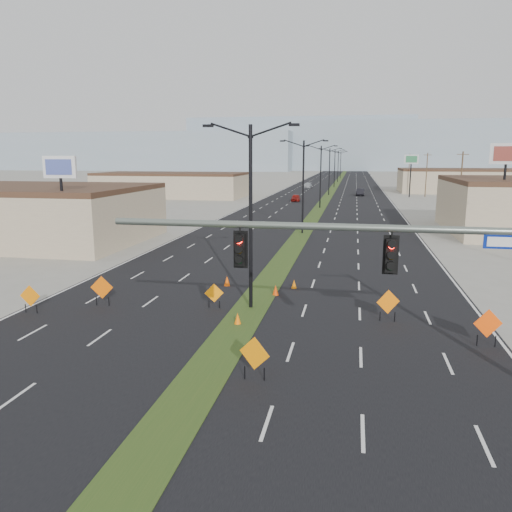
% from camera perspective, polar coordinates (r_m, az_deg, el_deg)
% --- Properties ---
extents(ground, '(600.00, 600.00, 0.00)m').
position_cam_1_polar(ground, '(17.47, -8.97, -17.43)').
color(ground, gray).
rests_on(ground, ground).
extents(road_surface, '(25.00, 400.00, 0.02)m').
position_cam_1_polar(road_surface, '(114.77, 8.41, 7.05)').
color(road_surface, black).
rests_on(road_surface, ground).
extents(median_strip, '(2.00, 400.00, 0.04)m').
position_cam_1_polar(median_strip, '(114.77, 8.41, 7.05)').
color(median_strip, '#294719').
rests_on(median_strip, ground).
extents(building_sw_far, '(30.00, 14.00, 4.50)m').
position_cam_1_polar(building_sw_far, '(106.33, -9.64, 7.90)').
color(building_sw_far, tan).
rests_on(building_sw_far, ground).
extents(building_se_far, '(44.00, 16.00, 5.00)m').
position_cam_1_polar(building_se_far, '(128.65, 25.98, 7.61)').
color(building_se_far, tan).
rests_on(building_se_far, ground).
extents(mesa_west, '(180.00, 50.00, 22.00)m').
position_cam_1_polar(mesa_west, '(319.96, -12.24, 11.58)').
color(mesa_west, '#869AA6').
rests_on(mesa_west, ground).
extents(mesa_center, '(220.00, 50.00, 28.00)m').
position_cam_1_polar(mesa_center, '(316.27, 17.76, 11.85)').
color(mesa_center, '#869AA6').
rests_on(mesa_center, ground).
extents(mesa_backdrop, '(140.00, 50.00, 32.00)m').
position_cam_1_polar(mesa_backdrop, '(336.29, 5.17, 12.61)').
color(mesa_backdrop, '#869AA6').
rests_on(mesa_backdrop, ground).
extents(signal_mast, '(16.30, 0.60, 8.00)m').
position_cam_1_polar(signal_mast, '(17.00, 21.33, -1.59)').
color(signal_mast, slate).
rests_on(signal_mast, ground).
extents(streetlight_0, '(5.15, 0.24, 10.02)m').
position_cam_1_polar(streetlight_0, '(27.05, -0.61, 5.09)').
color(streetlight_0, black).
rests_on(streetlight_0, ground).
extents(streetlight_1, '(5.15, 0.24, 10.02)m').
position_cam_1_polar(streetlight_1, '(54.68, 5.41, 8.21)').
color(streetlight_1, black).
rests_on(streetlight_1, ground).
extents(streetlight_2, '(5.15, 0.24, 10.02)m').
position_cam_1_polar(streetlight_2, '(82.56, 7.40, 9.21)').
color(streetlight_2, black).
rests_on(streetlight_2, ground).
extents(streetlight_3, '(5.15, 0.24, 10.02)m').
position_cam_1_polar(streetlight_3, '(110.50, 8.38, 9.71)').
color(streetlight_3, black).
rests_on(streetlight_3, ground).
extents(streetlight_4, '(5.15, 0.24, 10.02)m').
position_cam_1_polar(streetlight_4, '(138.47, 8.97, 10.00)').
color(streetlight_4, black).
rests_on(streetlight_4, ground).
extents(streetlight_5, '(5.15, 0.24, 10.02)m').
position_cam_1_polar(streetlight_5, '(166.45, 9.37, 10.19)').
color(streetlight_5, black).
rests_on(streetlight_5, ground).
extents(streetlight_6, '(5.15, 0.24, 10.02)m').
position_cam_1_polar(streetlight_6, '(194.43, 9.65, 10.33)').
color(streetlight_6, black).
rests_on(streetlight_6, ground).
extents(utility_pole_1, '(1.60, 0.20, 9.00)m').
position_cam_1_polar(utility_pole_1, '(75.83, 22.35, 7.72)').
color(utility_pole_1, '#4C3823').
rests_on(utility_pole_1, ground).
extents(utility_pole_2, '(1.60, 0.20, 9.00)m').
position_cam_1_polar(utility_pole_2, '(110.35, 18.90, 8.83)').
color(utility_pole_2, '#4C3823').
rests_on(utility_pole_2, ground).
extents(utility_pole_3, '(1.60, 0.20, 9.00)m').
position_cam_1_polar(utility_pole_3, '(145.11, 17.08, 9.40)').
color(utility_pole_3, '#4C3823').
rests_on(utility_pole_3, ground).
extents(car_left, '(1.67, 3.88, 1.31)m').
position_cam_1_polar(car_left, '(94.56, 4.56, 6.64)').
color(car_left, maroon).
rests_on(car_left, ground).
extents(car_mid, '(1.84, 4.74, 1.54)m').
position_cam_1_polar(car_mid, '(110.48, 11.84, 7.17)').
color(car_mid, black).
rests_on(car_mid, ground).
extents(car_far, '(2.20, 4.92, 1.40)m').
position_cam_1_polar(car_far, '(133.92, 5.92, 8.01)').
color(car_far, '#ABAFB4').
rests_on(car_far, ground).
extents(construction_sign_0, '(1.17, 0.08, 1.55)m').
position_cam_1_polar(construction_sign_0, '(29.60, -24.41, -4.28)').
color(construction_sign_0, orange).
rests_on(construction_sign_0, ground).
extents(construction_sign_1, '(1.30, 0.21, 1.74)m').
position_cam_1_polar(construction_sign_1, '(29.55, -17.20, -3.56)').
color(construction_sign_1, '#E55904').
rests_on(construction_sign_1, ground).
extents(construction_sign_2, '(1.03, 0.33, 1.41)m').
position_cam_1_polar(construction_sign_2, '(27.96, -4.81, -4.35)').
color(construction_sign_2, orange).
rests_on(construction_sign_2, ground).
extents(construction_sign_3, '(1.24, 0.48, 1.73)m').
position_cam_1_polar(construction_sign_3, '(19.14, -0.18, -11.23)').
color(construction_sign_3, orange).
rests_on(construction_sign_3, ground).
extents(construction_sign_4, '(1.18, 0.53, 1.68)m').
position_cam_1_polar(construction_sign_4, '(26.50, 14.86, -5.20)').
color(construction_sign_4, orange).
rests_on(construction_sign_4, ground).
extents(construction_sign_5, '(1.29, 0.32, 1.75)m').
position_cam_1_polar(construction_sign_5, '(24.56, 24.97, -7.14)').
color(construction_sign_5, '#F34605').
rests_on(construction_sign_5, ground).
extents(cone_0, '(0.43, 0.43, 0.62)m').
position_cam_1_polar(cone_0, '(25.37, -2.11, -7.18)').
color(cone_0, orange).
rests_on(cone_0, ground).
extents(cone_1, '(0.41, 0.41, 0.58)m').
position_cam_1_polar(cone_1, '(32.17, 4.37, -3.23)').
color(cone_1, '#DC6904').
rests_on(cone_1, ground).
extents(cone_2, '(0.49, 0.49, 0.66)m').
position_cam_1_polar(cone_2, '(30.52, 2.25, -3.93)').
color(cone_2, '#DA3E04').
rests_on(cone_2, ground).
extents(cone_3, '(0.49, 0.49, 0.67)m').
position_cam_1_polar(cone_3, '(32.75, -3.33, -2.87)').
color(cone_3, '#EF5005').
rests_on(cone_3, ground).
extents(pole_sign_west, '(2.76, 0.78, 8.39)m').
position_cam_1_polar(pole_sign_west, '(45.14, -21.45, 8.56)').
color(pole_sign_west, black).
rests_on(pole_sign_west, ground).
extents(pole_sign_east_near, '(3.11, 1.29, 9.66)m').
position_cam_1_polar(pole_sign_east_near, '(57.34, 26.68, 9.69)').
color(pole_sign_east_near, black).
rests_on(pole_sign_east_near, ground).
extents(pole_sign_east_far, '(2.78, 1.28, 8.68)m').
position_cam_1_polar(pole_sign_east_far, '(108.29, 17.32, 10.14)').
color(pole_sign_east_far, black).
rests_on(pole_sign_east_far, ground).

